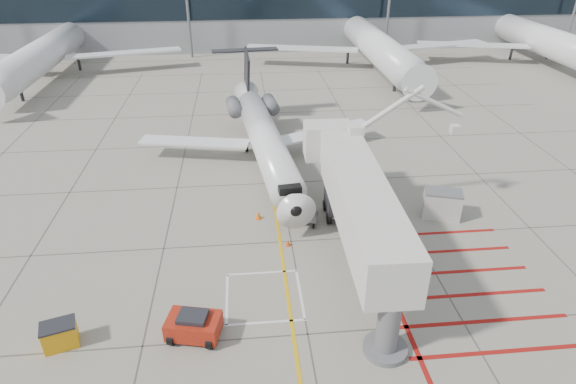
{
  "coord_description": "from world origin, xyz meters",
  "views": [
    {
      "loc": [
        -2.65,
        -21.12,
        17.68
      ],
      "look_at": [
        0.0,
        6.0,
        2.5
      ],
      "focal_mm": 30.0,
      "sensor_mm": 36.0,
      "label": 1
    }
  ],
  "objects_px": {
    "pushback_tug": "(194,325)",
    "spill_bin": "(60,335)",
    "regional_jet": "(269,132)",
    "jet_bridge": "(363,215)"
  },
  "relations": [
    {
      "from": "jet_bridge",
      "to": "pushback_tug",
      "type": "bearing_deg",
      "value": -152.77
    },
    {
      "from": "pushback_tug",
      "to": "spill_bin",
      "type": "height_order",
      "value": "pushback_tug"
    },
    {
      "from": "regional_jet",
      "to": "pushback_tug",
      "type": "distance_m",
      "value": 18.23
    },
    {
      "from": "pushback_tug",
      "to": "spill_bin",
      "type": "xyz_separation_m",
      "value": [
        -6.29,
        0.04,
        -0.08
      ]
    },
    {
      "from": "regional_jet",
      "to": "spill_bin",
      "type": "height_order",
      "value": "regional_jet"
    },
    {
      "from": "jet_bridge",
      "to": "spill_bin",
      "type": "height_order",
      "value": "jet_bridge"
    },
    {
      "from": "jet_bridge",
      "to": "spill_bin",
      "type": "xyz_separation_m",
      "value": [
        -15.45,
        -4.44,
        -3.01
      ]
    },
    {
      "from": "jet_bridge",
      "to": "pushback_tug",
      "type": "distance_m",
      "value": 10.62
    },
    {
      "from": "regional_jet",
      "to": "jet_bridge",
      "type": "bearing_deg",
      "value": -77.5
    },
    {
      "from": "regional_jet",
      "to": "spill_bin",
      "type": "distance_m",
      "value": 20.77
    }
  ]
}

